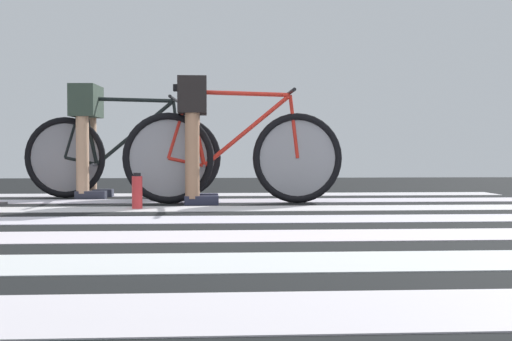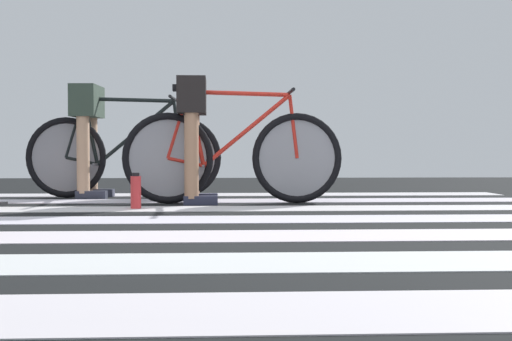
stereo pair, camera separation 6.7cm
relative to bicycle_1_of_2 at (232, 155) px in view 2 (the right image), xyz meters
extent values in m
cube|color=black|center=(-0.03, -1.82, -0.40)|extent=(18.00, 14.00, 0.02)
cube|color=silver|center=(-0.07, -3.52, -0.38)|extent=(5.20, 0.44, 0.00)
cube|color=silver|center=(-0.06, -2.78, -0.38)|extent=(5.20, 0.44, 0.00)
cube|color=silver|center=(0.10, -2.03, -0.38)|extent=(5.20, 0.44, 0.00)
cube|color=silver|center=(0.01, -1.25, -0.38)|extent=(5.20, 0.44, 0.00)
cube|color=silver|center=(-0.05, -0.51, -0.38)|extent=(5.20, 0.44, 0.00)
cube|color=silver|center=(-0.04, 0.26, -0.38)|extent=(5.20, 0.44, 0.00)
cube|color=silver|center=(-0.04, 1.04, -0.38)|extent=(5.20, 0.44, 0.00)
torus|color=black|center=(-0.51, -0.01, -0.03)|extent=(0.72, 0.07, 0.72)
torus|color=black|center=(0.51, 0.01, -0.03)|extent=(0.72, 0.07, 0.72)
cylinder|color=gray|center=(-0.51, -0.01, -0.03)|extent=(0.61, 0.01, 0.61)
cylinder|color=gray|center=(0.51, 0.01, -0.03)|extent=(0.61, 0.01, 0.61)
cylinder|color=red|center=(0.05, 0.00, 0.48)|extent=(0.80, 0.04, 0.05)
cylinder|color=red|center=(0.11, 0.00, 0.19)|extent=(0.70, 0.04, 0.59)
cylinder|color=red|center=(-0.29, 0.00, 0.20)|extent=(0.15, 0.04, 0.59)
cylinder|color=red|center=(-0.37, 0.00, -0.06)|extent=(0.29, 0.03, 0.09)
cylinder|color=red|center=(-0.43, -0.01, 0.23)|extent=(0.18, 0.03, 0.53)
cylinder|color=red|center=(0.48, 0.01, 0.22)|extent=(0.09, 0.03, 0.50)
cube|color=black|center=(-0.35, 0.00, 0.52)|extent=(0.24, 0.09, 0.05)
cylinder|color=black|center=(0.45, 0.01, 0.49)|extent=(0.03, 0.52, 0.03)
cylinder|color=#4C4C51|center=(-0.23, 0.00, -0.09)|extent=(0.02, 0.34, 0.02)
cylinder|color=#A87A5B|center=(-0.32, 0.14, 0.11)|extent=(0.11, 0.11, 0.89)
cylinder|color=#A87A5B|center=(-0.31, -0.14, 0.11)|extent=(0.11, 0.11, 0.89)
cube|color=black|center=(-0.32, 0.00, 0.46)|extent=(0.23, 0.41, 0.28)
cube|color=#292C41|center=(-0.25, 0.14, -0.35)|extent=(0.26, 0.10, 0.07)
cube|color=#292C41|center=(-0.24, -0.14, -0.35)|extent=(0.26, 0.10, 0.07)
torus|color=black|center=(-1.47, 0.71, -0.03)|extent=(0.72, 0.09, 0.72)
torus|color=black|center=(-0.45, 0.66, -0.03)|extent=(0.72, 0.09, 0.72)
cylinder|color=gray|center=(-1.47, 0.71, -0.03)|extent=(0.61, 0.04, 0.61)
cylinder|color=gray|center=(-0.45, 0.66, -0.03)|extent=(0.61, 0.04, 0.61)
cylinder|color=black|center=(-0.91, 0.68, 0.48)|extent=(0.80, 0.07, 0.05)
cylinder|color=black|center=(-0.85, 0.68, 0.19)|extent=(0.70, 0.07, 0.59)
cylinder|color=black|center=(-1.25, 0.70, 0.20)|extent=(0.15, 0.04, 0.59)
cylinder|color=black|center=(-1.33, 0.70, -0.06)|extent=(0.29, 0.04, 0.09)
cylinder|color=black|center=(-1.39, 0.71, 0.23)|extent=(0.19, 0.03, 0.53)
cylinder|color=black|center=(-0.48, 0.66, 0.22)|extent=(0.09, 0.03, 0.50)
cube|color=black|center=(-1.31, 0.70, 0.52)|extent=(0.24, 0.10, 0.05)
cylinder|color=black|center=(-0.51, 0.66, 0.49)|extent=(0.05, 0.52, 0.03)
cylinder|color=#4C4C51|center=(-1.19, 0.70, -0.09)|extent=(0.04, 0.34, 0.02)
cylinder|color=tan|center=(-1.27, 0.84, 0.12)|extent=(0.11, 0.11, 0.90)
cylinder|color=tan|center=(-1.28, 0.56, 0.12)|extent=(0.11, 0.11, 0.90)
cube|color=#324237|center=(-1.28, 0.70, 0.47)|extent=(0.24, 0.42, 0.28)
cube|color=#2E3140|center=(-1.20, 0.84, -0.35)|extent=(0.26, 0.11, 0.07)
cube|color=#2E3140|center=(-1.21, 0.56, -0.35)|extent=(0.26, 0.11, 0.07)
cylinder|color=red|center=(-0.69, -0.47, -0.27)|extent=(0.07, 0.07, 0.23)
cylinder|color=black|center=(-0.69, -0.47, -0.14)|extent=(0.05, 0.05, 0.02)
camera|label=1|loc=(-0.12, -5.15, 0.02)|focal=45.82mm
camera|label=2|loc=(-0.06, -5.15, 0.02)|focal=45.82mm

